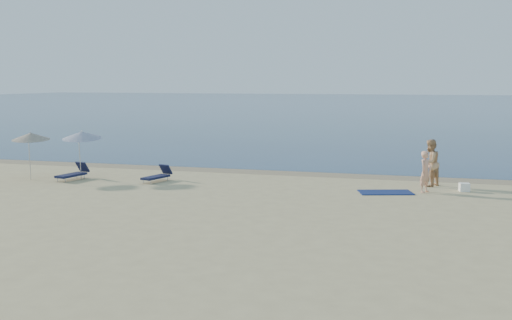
% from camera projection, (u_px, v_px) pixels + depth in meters
% --- Properties ---
extents(sea, '(240.00, 160.00, 0.01)m').
position_uv_depth(sea, '(415.00, 106.00, 105.80)').
color(sea, '#0B2545').
rests_on(sea, ground).
extents(wet_sand_strip, '(240.00, 1.60, 0.00)m').
position_uv_depth(wet_sand_strip, '(334.00, 175.00, 29.08)').
color(wet_sand_strip, '#847254').
rests_on(wet_sand_strip, ground).
extents(person_left, '(0.61, 0.69, 1.60)m').
position_uv_depth(person_left, '(426.00, 172.00, 24.49)').
color(person_left, '#E39F7F').
rests_on(person_left, ground).
extents(person_right, '(1.09, 1.17, 1.91)m').
position_uv_depth(person_right, '(430.00, 163.00, 25.90)').
color(person_right, tan).
rests_on(person_right, ground).
extents(beach_towel, '(2.23, 1.65, 0.03)m').
position_uv_depth(beach_towel, '(386.00, 192.00, 24.50)').
color(beach_towel, '#0E1B4A').
rests_on(beach_towel, ground).
extents(white_bag, '(0.44, 0.40, 0.32)m').
position_uv_depth(white_bag, '(464.00, 187.00, 24.79)').
color(white_bag, white).
rests_on(white_bag, ground).
extents(umbrella_near, '(2.08, 2.10, 2.19)m').
position_uv_depth(umbrella_near, '(82.00, 135.00, 27.84)').
color(umbrella_near, silver).
rests_on(umbrella_near, ground).
extents(umbrella_far, '(2.10, 2.11, 2.14)m').
position_uv_depth(umbrella_far, '(31.00, 136.00, 27.64)').
color(umbrella_far, silver).
rests_on(umbrella_far, ground).
extents(lounger_left, '(0.82, 1.71, 0.72)m').
position_uv_depth(lounger_left, '(73.00, 174.00, 27.69)').
color(lounger_left, '#161B3C').
rests_on(lounger_left, ground).
extents(lounger_right, '(0.87, 1.62, 0.68)m').
position_uv_depth(lounger_right, '(157.00, 176.00, 27.19)').
color(lounger_right, '#141939').
rests_on(lounger_right, ground).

